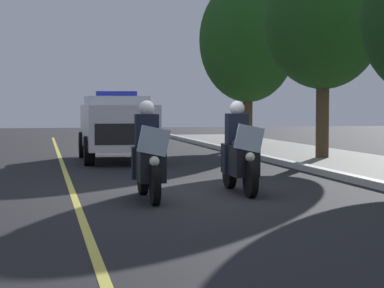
{
  "coord_description": "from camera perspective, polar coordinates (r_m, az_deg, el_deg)",
  "views": [
    {
      "loc": [
        13.03,
        -2.8,
        1.63
      ],
      "look_at": [
        -0.3,
        0.0,
        0.9
      ],
      "focal_mm": 67.34,
      "sensor_mm": 36.0,
      "label": 1
    }
  ],
  "objects": [
    {
      "name": "ground_plane",
      "position": [
        13.43,
        0.26,
        -3.9
      ],
      "size": [
        80.0,
        80.0,
        0.0
      ],
      "primitive_type": "plane",
      "color": "black"
    },
    {
      "name": "curb_strip",
      "position": [
        14.64,
        14.54,
        -3.13
      ],
      "size": [
        48.0,
        0.24,
        0.15
      ],
      "primitive_type": "cube",
      "color": "#B7B5AD",
      "rests_on": "ground"
    },
    {
      "name": "lane_stripe_center",
      "position": [
        13.14,
        -9.34,
        -4.08
      ],
      "size": [
        48.0,
        0.12,
        0.01
      ],
      "primitive_type": "cube",
      "color": "#E0D14C",
      "rests_on": "ground"
    },
    {
      "name": "police_motorcycle_lead_left",
      "position": [
        12.48,
        -3.48,
        -1.22
      ],
      "size": [
        2.14,
        0.56,
        1.72
      ],
      "color": "black",
      "rests_on": "ground"
    },
    {
      "name": "police_motorcycle_lead_right",
      "position": [
        13.44,
        3.78,
        -0.91
      ],
      "size": [
        2.14,
        0.56,
        1.72
      ],
      "color": "black",
      "rests_on": "ground"
    },
    {
      "name": "police_suv",
      "position": [
        21.29,
        -5.98,
        1.54
      ],
      "size": [
        4.92,
        2.11,
        2.05
      ],
      "color": "silver",
      "rests_on": "ground"
    },
    {
      "name": "tree_far_back",
      "position": [
        21.6,
        10.36,
        9.68
      ],
      "size": [
        3.52,
        3.52,
        6.1
      ],
      "color": "#4C3823",
      "rests_on": "sidewalk_strip"
    },
    {
      "name": "tree_behind_suv",
      "position": [
        27.55,
        4.45,
        8.2
      ],
      "size": [
        3.69,
        3.69,
        6.37
      ],
      "color": "#4C3823",
      "rests_on": "sidewalk_strip"
    }
  ]
}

